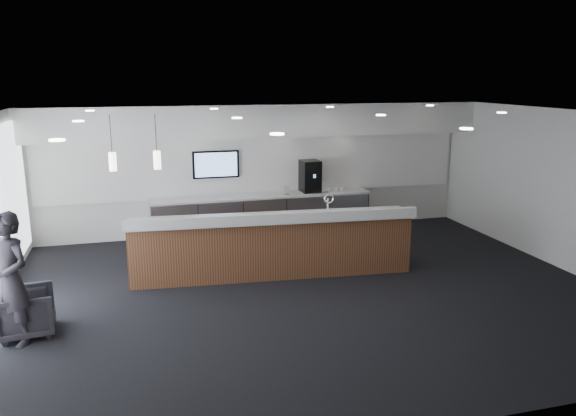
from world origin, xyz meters
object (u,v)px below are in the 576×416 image
object	(u,v)px
service_counter	(272,245)
armchair	(27,312)
coffee_machine	(310,176)
lounge_guest	(10,279)

from	to	relation	value
service_counter	armchair	world-z (taller)	service_counter
armchair	coffee_machine	bearing A→B (deg)	-59.29
service_counter	lounge_guest	xyz separation A→B (m)	(-4.06, -1.71, 0.35)
coffee_machine	armchair	size ratio (longest dim) A/B	0.99
lounge_guest	service_counter	bearing A→B (deg)	67.93
service_counter	coffee_machine	distance (m)	3.22
service_counter	lounge_guest	distance (m)	4.42
service_counter	armchair	distance (m)	4.22
armchair	lounge_guest	world-z (taller)	lounge_guest
service_counter	armchair	size ratio (longest dim) A/B	7.07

